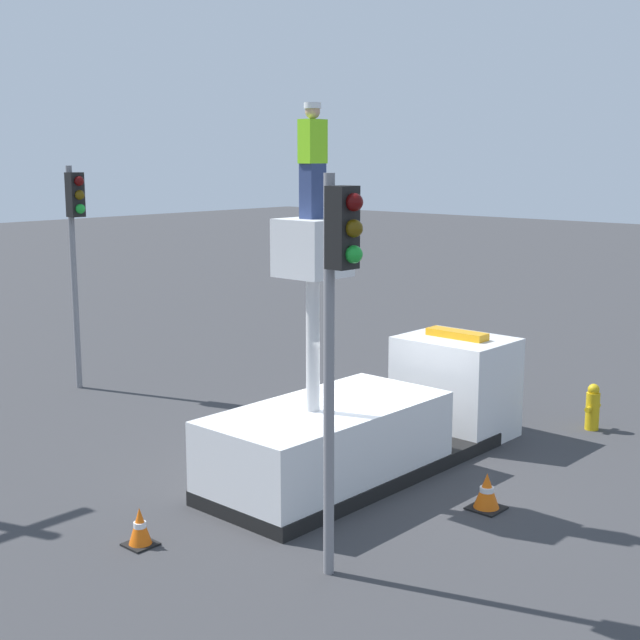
% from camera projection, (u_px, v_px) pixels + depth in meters
% --- Properties ---
extents(ground_plane, '(120.00, 120.00, 0.00)m').
position_uv_depth(ground_plane, '(359.00, 473.00, 15.37)').
color(ground_plane, '#38383A').
extents(bucket_truck, '(6.73, 2.11, 4.43)m').
position_uv_depth(bucket_truck, '(373.00, 422.00, 15.51)').
color(bucket_truck, black).
rests_on(bucket_truck, ground).
extents(worker, '(0.40, 0.26, 1.75)m').
position_uv_depth(worker, '(313.00, 161.00, 13.57)').
color(worker, navy).
rests_on(worker, bucket_truck).
extents(traffic_light_pole, '(0.34, 0.57, 5.18)m').
position_uv_depth(traffic_light_pole, '(338.00, 298.00, 10.92)').
color(traffic_light_pole, gray).
rests_on(traffic_light_pole, ground).
extents(traffic_light_across, '(0.34, 0.57, 5.18)m').
position_uv_depth(traffic_light_across, '(75.00, 233.00, 20.31)').
color(traffic_light_across, gray).
rests_on(traffic_light_across, ground).
extents(fire_hydrant, '(0.51, 0.27, 0.94)m').
position_uv_depth(fire_hydrant, '(593.00, 407.00, 17.73)').
color(fire_hydrant, gold).
rests_on(fire_hydrant, ground).
extents(traffic_cone_rear, '(0.41, 0.41, 0.56)m').
position_uv_depth(traffic_cone_rear, '(140.00, 528.00, 12.45)').
color(traffic_cone_rear, black).
rests_on(traffic_cone_rear, ground).
extents(traffic_cone_curbside, '(0.51, 0.51, 0.58)m').
position_uv_depth(traffic_cone_curbside, '(487.00, 492.00, 13.74)').
color(traffic_cone_curbside, black).
rests_on(traffic_cone_curbside, ground).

